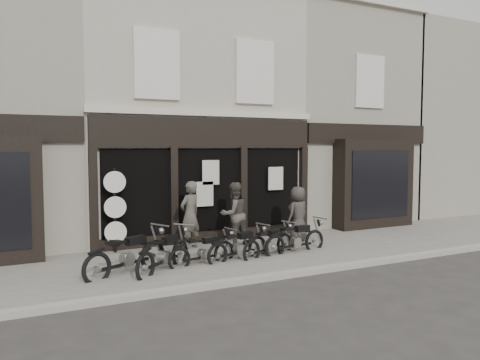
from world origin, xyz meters
name	(u,v)px	position (x,y,z in m)	size (l,w,h in m)	color
ground_plane	(254,266)	(0.00, 0.00, 0.00)	(90.00, 90.00, 0.00)	#2D2B28
pavement	(238,256)	(0.00, 0.90, 0.06)	(30.00, 4.20, 0.12)	#605C55
kerb	(280,275)	(0.00, -1.25, 0.07)	(30.00, 0.25, 0.13)	gray
central_building	(177,118)	(0.00, 5.95, 4.08)	(7.30, 6.22, 8.34)	#A9A391
neighbour_right	(321,123)	(6.35, 5.90, 4.04)	(5.60, 6.73, 8.34)	gray
filler_right	(452,126)	(14.50, 6.00, 4.10)	(11.00, 6.00, 8.20)	gray
motorcycle_0	(127,258)	(-3.12, 0.41, 0.45)	(2.18, 1.29, 1.12)	black
motorcycle_1	(164,256)	(-2.27, 0.29, 0.42)	(1.84, 1.65, 1.06)	black
motorcycle_2	(203,253)	(-1.22, 0.41, 0.37)	(1.91, 0.63, 0.92)	black
motorcycle_3	(239,249)	(-0.21, 0.44, 0.38)	(1.96, 0.77, 0.95)	black
motorcycle_4	(269,245)	(0.71, 0.46, 0.37)	(1.89, 0.90, 0.94)	black
motorcycle_5	(296,242)	(1.57, 0.46, 0.40)	(2.10, 0.60, 1.01)	black
man_left	(190,215)	(-0.91, 2.19, 1.09)	(0.71, 0.46, 1.93)	#49453C
man_centre	(234,214)	(0.37, 1.95, 1.06)	(0.91, 0.71, 1.87)	#454038
man_right	(298,214)	(2.40, 1.63, 0.97)	(0.83, 0.54, 1.70)	#36312D
advert_sign_post	(115,214)	(-2.94, 2.58, 1.19)	(0.59, 0.38, 2.44)	black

